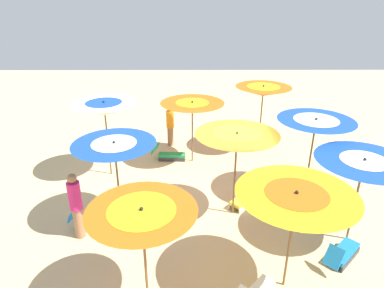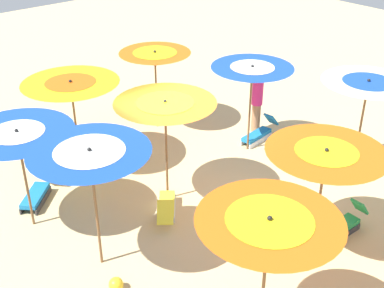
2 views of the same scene
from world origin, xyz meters
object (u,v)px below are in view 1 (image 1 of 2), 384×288
at_px(beach_umbrella_1, 295,202).
at_px(beach_umbrella_2, 363,167).
at_px(beachgoer_0, 170,125).
at_px(beach_ball, 303,179).
at_px(beach_umbrella_3, 115,151).
at_px(lounger_4, 98,219).
at_px(beach_umbrella_5, 315,126).
at_px(lounger_1, 245,197).
at_px(beach_umbrella_4, 237,140).
at_px(beach_umbrella_7, 192,107).
at_px(lounger_5, 169,155).
at_px(beach_umbrella_6, 104,109).
at_px(beach_umbrella_8, 263,91).
at_px(beachgoer_1, 76,205).
at_px(beach_umbrella_0, 142,219).
at_px(lounger_3, 342,253).
at_px(lounger_0, 252,136).

height_order(beach_umbrella_1, beach_umbrella_2, beach_umbrella_1).
bearing_deg(beachgoer_0, beach_ball, -177.42).
distance_m(beach_umbrella_3, lounger_4, 1.95).
bearing_deg(beach_umbrella_5, lounger_1, 11.47).
xyz_separation_m(beach_umbrella_4, lounger_1, (-0.39, -0.45, -1.97)).
distance_m(beach_umbrella_5, beach_umbrella_7, 4.05).
bearing_deg(beach_umbrella_2, beach_umbrella_5, -76.70).
distance_m(lounger_1, lounger_5, 3.61).
xyz_separation_m(beach_umbrella_3, beach_umbrella_5, (-5.18, -1.20, 0.16)).
height_order(beach_umbrella_6, lounger_4, beach_umbrella_6).
height_order(beach_umbrella_4, beach_umbrella_6, beach_umbrella_6).
bearing_deg(beach_ball, beach_umbrella_3, 20.20).
bearing_deg(beach_umbrella_6, beach_umbrella_8, -160.70).
height_order(beach_umbrella_2, beach_umbrella_5, beach_umbrella_5).
bearing_deg(beach_umbrella_2, beach_ball, -84.39).
height_order(lounger_4, beachgoer_1, beachgoer_1).
bearing_deg(beach_umbrella_2, beachgoer_0, -50.65).
bearing_deg(lounger_5, beach_umbrella_0, -88.45).
distance_m(lounger_4, beachgoer_1, 0.89).
height_order(lounger_1, lounger_5, lounger_5).
xyz_separation_m(lounger_1, beach_ball, (-2.02, -1.15, -0.08)).
height_order(beach_umbrella_2, beach_ball, beach_umbrella_2).
height_order(lounger_5, beach_ball, lounger_5).
xyz_separation_m(beach_umbrella_3, beach_ball, (-5.37, -1.98, -1.93)).
bearing_deg(beachgoer_1, lounger_5, -19.54).
xyz_separation_m(beach_umbrella_0, beachgoer_0, (-0.05, -7.49, -1.16)).
distance_m(lounger_4, lounger_5, 4.12).
distance_m(beach_umbrella_2, lounger_3, 1.97).
bearing_deg(beachgoer_1, lounger_4, -31.82).
relative_size(beach_umbrella_6, beachgoer_1, 1.44).
relative_size(beach_umbrella_0, lounger_5, 1.80).
xyz_separation_m(lounger_1, beachgoer_1, (4.25, 1.40, 0.71)).
distance_m(lounger_1, lounger_4, 4.05).
bearing_deg(beach_umbrella_3, beach_umbrella_5, -166.96).
relative_size(beach_umbrella_6, beachgoer_0, 1.56).
xyz_separation_m(beach_umbrella_0, beach_umbrella_1, (-2.74, -0.46, 0.02)).
xyz_separation_m(beach_umbrella_1, beachgoer_1, (4.63, -1.55, -1.10)).
bearing_deg(lounger_3, beach_umbrella_6, 102.16).
bearing_deg(beach_umbrella_3, lounger_5, -106.30).
relative_size(beach_umbrella_7, beachgoer_1, 1.27).
bearing_deg(beach_umbrella_7, beach_umbrella_8, -160.44).
xyz_separation_m(lounger_1, beachgoer_0, (2.31, -4.07, 0.63)).
height_order(beach_umbrella_0, beach_ball, beach_umbrella_0).
bearing_deg(lounger_1, beach_umbrella_2, 96.51).
relative_size(lounger_1, beachgoer_1, 0.66).
relative_size(lounger_4, beachgoer_0, 0.83).
bearing_deg(beach_umbrella_1, beach_umbrella_7, -71.94).
xyz_separation_m(beach_umbrella_6, lounger_0, (-5.12, -2.66, -2.05)).
bearing_deg(lounger_1, beach_umbrella_0, 5.68).
relative_size(beach_umbrella_8, lounger_4, 1.88).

